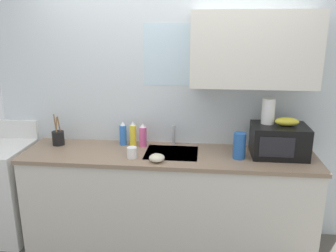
% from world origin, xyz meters
% --- Properties ---
extents(kitchen_wall_assembly, '(3.33, 0.42, 2.50)m').
position_xyz_m(kitchen_wall_assembly, '(0.14, 0.31, 1.36)').
color(kitchen_wall_assembly, silver).
rests_on(kitchen_wall_assembly, ground).
extents(counter_unit, '(2.56, 0.63, 0.90)m').
position_xyz_m(counter_unit, '(0.00, 0.00, 0.46)').
color(counter_unit, silver).
rests_on(counter_unit, ground).
extents(sink_faucet, '(0.03, 0.03, 0.19)m').
position_xyz_m(sink_faucet, '(0.03, 0.24, 0.99)').
color(sink_faucet, '#B2B5BA').
rests_on(sink_faucet, counter_unit).
extents(stove_range, '(0.60, 0.60, 1.08)m').
position_xyz_m(stove_range, '(-1.63, 0.00, 0.46)').
color(stove_range, white).
rests_on(stove_range, ground).
extents(microwave, '(0.46, 0.35, 0.27)m').
position_xyz_m(microwave, '(0.95, 0.05, 1.04)').
color(microwave, black).
rests_on(microwave, counter_unit).
extents(banana_bunch, '(0.20, 0.11, 0.07)m').
position_xyz_m(banana_bunch, '(1.00, 0.05, 1.20)').
color(banana_bunch, gold).
rests_on(banana_bunch, microwave).
extents(paper_towel_roll, '(0.11, 0.11, 0.22)m').
position_xyz_m(paper_towel_roll, '(0.85, 0.10, 1.28)').
color(paper_towel_roll, white).
rests_on(paper_towel_roll, microwave).
extents(dish_soap_bottle_pink, '(0.07, 0.07, 0.22)m').
position_xyz_m(dish_soap_bottle_pink, '(-0.25, 0.16, 1.00)').
color(dish_soap_bottle_pink, '#E55999').
rests_on(dish_soap_bottle_pink, counter_unit).
extents(dish_soap_bottle_yellow, '(0.06, 0.06, 0.23)m').
position_xyz_m(dish_soap_bottle_yellow, '(-0.34, 0.17, 1.01)').
color(dish_soap_bottle_yellow, yellow).
rests_on(dish_soap_bottle_yellow, counter_unit).
extents(dish_soap_bottle_blue, '(0.07, 0.07, 0.22)m').
position_xyz_m(dish_soap_bottle_blue, '(-0.44, 0.19, 1.00)').
color(dish_soap_bottle_blue, blue).
rests_on(dish_soap_bottle_blue, counter_unit).
extents(cereal_canister, '(0.10, 0.10, 0.22)m').
position_xyz_m(cereal_canister, '(0.61, -0.05, 1.01)').
color(cereal_canister, '#2659A5').
rests_on(cereal_canister, counter_unit).
extents(mug_white, '(0.08, 0.08, 0.09)m').
position_xyz_m(mug_white, '(-0.29, -0.14, 0.95)').
color(mug_white, white).
rests_on(mug_white, counter_unit).
extents(utensil_crock, '(0.11, 0.11, 0.30)m').
position_xyz_m(utensil_crock, '(-1.05, 0.12, 0.97)').
color(utensil_crock, black).
rests_on(utensil_crock, counter_unit).
extents(small_bowl, '(0.13, 0.13, 0.06)m').
position_xyz_m(small_bowl, '(-0.07, -0.20, 0.93)').
color(small_bowl, beige).
rests_on(small_bowl, counter_unit).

